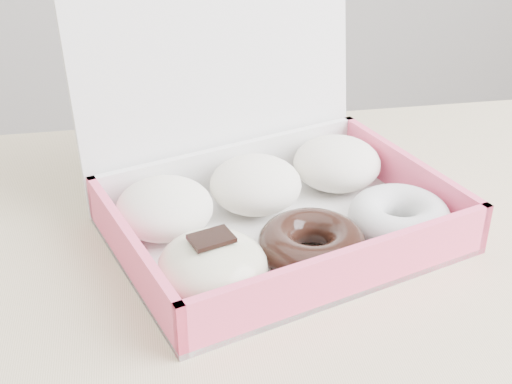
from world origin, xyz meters
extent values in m
cube|color=tan|center=(0.00, 0.00, 0.73)|extent=(1.20, 0.80, 0.04)
cylinder|color=tan|center=(0.55, 0.35, 0.35)|extent=(0.05, 0.05, 0.71)
cube|color=white|center=(0.18, 0.09, 0.75)|extent=(0.39, 0.34, 0.01)
cube|color=#FF577E|center=(0.22, -0.02, 0.78)|extent=(0.32, 0.11, 0.06)
cube|color=white|center=(0.14, 0.20, 0.78)|extent=(0.32, 0.11, 0.06)
cube|color=#FF577E|center=(0.03, 0.04, 0.78)|extent=(0.09, 0.23, 0.06)
cube|color=#FF577E|center=(0.34, 0.14, 0.78)|extent=(0.09, 0.23, 0.06)
cube|color=white|center=(0.14, 0.23, 0.87)|extent=(0.33, 0.14, 0.24)
ellipsoid|color=silver|center=(0.06, 0.11, 0.78)|extent=(0.13, 0.13, 0.06)
ellipsoid|color=silver|center=(0.16, 0.15, 0.78)|extent=(0.13, 0.13, 0.06)
ellipsoid|color=silver|center=(0.26, 0.18, 0.78)|extent=(0.13, 0.13, 0.06)
ellipsoid|color=beige|center=(0.10, 0.00, 0.78)|extent=(0.13, 0.13, 0.06)
cube|color=black|center=(0.10, 0.00, 0.81)|extent=(0.04, 0.04, 0.00)
torus|color=black|center=(0.20, 0.04, 0.77)|extent=(0.13, 0.13, 0.04)
torus|color=silver|center=(0.30, 0.07, 0.77)|extent=(0.13, 0.13, 0.04)
camera|label=1|loc=(0.05, -0.52, 1.16)|focal=50.00mm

